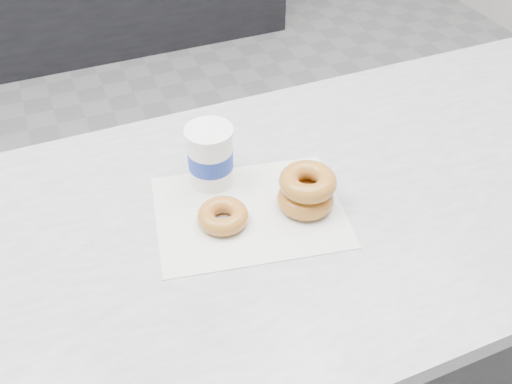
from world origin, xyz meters
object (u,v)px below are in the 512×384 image
(donut_single, at_px, (223,216))
(coffee_cup, at_px, (210,155))
(donut_stack, at_px, (307,190))
(counter, at_px, (250,356))

(donut_single, bearing_deg, coffee_cup, 80.24)
(donut_stack, bearing_deg, counter, 175.24)
(donut_single, distance_m, donut_stack, 0.16)
(coffee_cup, bearing_deg, donut_stack, -65.37)
(donut_single, bearing_deg, counter, -8.76)
(donut_single, height_order, coffee_cup, coffee_cup)
(counter, relative_size, donut_single, 33.25)
(counter, distance_m, donut_stack, 0.50)
(counter, distance_m, donut_single, 0.47)
(counter, height_order, coffee_cup, coffee_cup)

